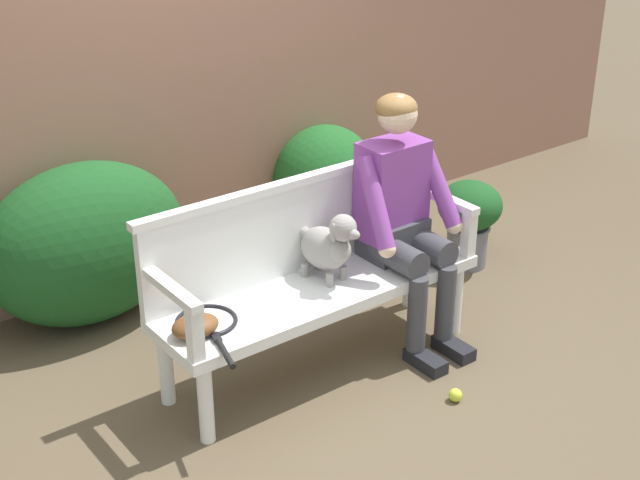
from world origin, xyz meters
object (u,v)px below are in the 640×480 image
(tennis_racket, at_px, (208,324))
(baseball_glove, at_px, (195,326))
(dog_on_bench, at_px, (329,245))
(potted_plant, at_px, (469,216))
(garden_bench, at_px, (320,296))
(person_seated, at_px, (402,211))
(tennis_ball, at_px, (455,395))

(tennis_racket, xyz_separation_m, baseball_glove, (-0.08, -0.03, 0.04))
(dog_on_bench, relative_size, potted_plant, 0.69)
(garden_bench, xyz_separation_m, person_seated, (0.52, -0.01, 0.33))
(tennis_racket, bearing_deg, tennis_ball, -34.03)
(baseball_glove, bearing_deg, dog_on_bench, 6.39)
(baseball_glove, relative_size, tennis_ball, 3.33)
(person_seated, bearing_deg, potted_plant, 21.97)
(tennis_racket, height_order, baseball_glove, baseball_glove)
(person_seated, height_order, potted_plant, person_seated)
(person_seated, height_order, baseball_glove, person_seated)
(baseball_glove, bearing_deg, tennis_ball, -28.00)
(person_seated, height_order, tennis_racket, person_seated)
(garden_bench, distance_m, person_seated, 0.62)
(dog_on_bench, xyz_separation_m, tennis_racket, (-0.71, -0.02, -0.18))
(garden_bench, relative_size, baseball_glove, 7.82)
(person_seated, relative_size, tennis_racket, 2.29)
(garden_bench, height_order, person_seated, person_seated)
(potted_plant, bearing_deg, tennis_ball, -137.36)
(potted_plant, bearing_deg, garden_bench, -166.10)
(dog_on_bench, height_order, potted_plant, dog_on_bench)
(person_seated, relative_size, tennis_ball, 20.20)
(garden_bench, xyz_separation_m, potted_plant, (1.42, 0.35, -0.07))
(dog_on_bench, xyz_separation_m, tennis_ball, (0.26, -0.67, -0.62))
(garden_bench, height_order, tennis_ball, garden_bench)
(baseball_glove, relative_size, potted_plant, 0.40)
(tennis_racket, relative_size, baseball_glove, 2.65)
(garden_bench, xyz_separation_m, tennis_ball, (0.33, -0.65, -0.37))
(person_seated, xyz_separation_m, tennis_racket, (-1.16, 0.02, -0.26))
(dog_on_bench, distance_m, tennis_racket, 0.74)
(potted_plant, bearing_deg, person_seated, -158.03)
(dog_on_bench, distance_m, potted_plant, 1.42)
(garden_bench, height_order, dog_on_bench, dog_on_bench)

